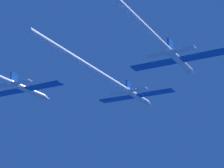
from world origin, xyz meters
TOP-DOWN VIEW (x-y plane):
  - jet_lead at (0.95, -12.73)m, footprint 20.31×52.54m
  - jet_right_wing at (19.05, -31.28)m, footprint 20.31×53.19m

SIDE VIEW (x-z plane):
  - jet_right_wing at x=19.05m, z-range -1.72..1.65m
  - jet_lead at x=0.95m, z-range -1.51..1.85m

